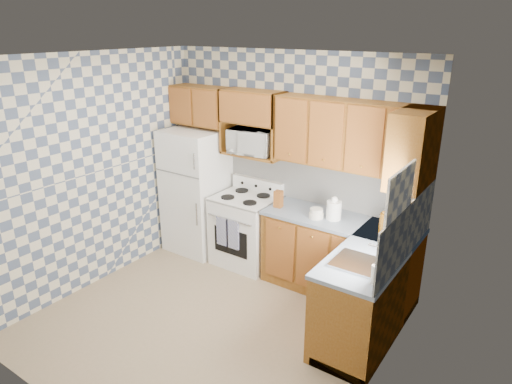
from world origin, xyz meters
TOP-DOWN VIEW (x-y plane):
  - floor at (0.00, 0.00)m, footprint 3.40×3.40m
  - back_wall at (0.00, 1.60)m, footprint 3.40×0.02m
  - right_wall at (1.70, 0.00)m, footprint 0.02×3.20m
  - backsplash_back at (0.40, 1.59)m, footprint 2.60×0.02m
  - backsplash_right at (1.69, 0.80)m, footprint 0.02×1.60m
  - refrigerator at (-1.27, 1.25)m, footprint 0.75×0.70m
  - stove_body at (-0.47, 1.28)m, footprint 0.76×0.65m
  - cooktop at (-0.47, 1.28)m, footprint 0.76×0.65m
  - backguard at (-0.47, 1.55)m, footprint 0.76×0.08m
  - dish_towel_left at (-0.58, 0.93)m, footprint 0.18×0.02m
  - dish_towel_right at (-0.42, 0.93)m, footprint 0.18×0.02m
  - base_cabinets_back at (0.82, 1.30)m, footprint 1.75×0.60m
  - base_cabinets_right at (1.40, 0.80)m, footprint 0.60×1.60m
  - countertop_back at (0.82, 1.30)m, footprint 1.77×0.63m
  - countertop_right at (1.40, 0.80)m, footprint 0.63×1.60m
  - upper_cabinets_back at (0.82, 1.44)m, footprint 1.75×0.33m
  - upper_cabinets_fridge at (-1.29, 1.44)m, footprint 0.82×0.33m
  - upper_cabinets_right at (1.53, 1.25)m, footprint 0.33×0.70m
  - microwave_shelf at (-0.47, 1.44)m, footprint 0.80×0.33m
  - microwave at (-0.48, 1.44)m, footprint 0.61×0.46m
  - sink at (1.40, 0.45)m, footprint 0.48×0.40m
  - window at (1.69, 0.45)m, footprint 0.02×0.66m
  - bottle_0 at (1.41, 1.25)m, footprint 0.07×0.07m
  - bottle_1 at (1.51, 1.19)m, footprint 0.07×0.07m
  - bottle_2 at (1.56, 1.29)m, footprint 0.07×0.07m
  - bottle_3 at (1.34, 1.17)m, footprint 0.07×0.07m
  - knife_block at (0.05, 1.22)m, footprint 0.10×0.10m
  - electric_kettle at (0.75, 1.26)m, footprint 0.17×0.17m
  - food_containers at (0.57, 1.18)m, footprint 0.16×0.16m
  - soap_bottle at (1.62, 0.21)m, footprint 0.06×0.06m

SIDE VIEW (x-z plane):
  - floor at x=0.00m, z-range 0.00..0.00m
  - base_cabinets_back at x=0.82m, z-range 0.00..0.88m
  - base_cabinets_right at x=1.40m, z-range 0.00..0.88m
  - stove_body at x=-0.47m, z-range 0.00..0.90m
  - dish_towel_left at x=-0.58m, z-range 0.36..0.73m
  - dish_towel_right at x=-0.42m, z-range 0.36..0.73m
  - refrigerator at x=-1.27m, z-range 0.00..1.68m
  - countertop_back at x=0.82m, z-range 0.88..0.92m
  - countertop_right at x=1.40m, z-range 0.88..0.92m
  - cooktop at x=-0.47m, z-range 0.89..0.92m
  - sink at x=1.40m, z-range 0.91..0.94m
  - food_containers at x=0.57m, z-range 0.92..1.03m
  - backguard at x=-0.47m, z-range 0.92..1.08m
  - soap_bottle at x=1.62m, z-range 0.92..1.09m
  - knife_block at x=0.05m, z-range 0.92..1.12m
  - electric_kettle at x=0.75m, z-range 0.92..1.13m
  - bottle_3 at x=1.34m, z-range 0.92..1.16m
  - bottle_2 at x=1.56m, z-range 0.92..1.18m
  - bottle_1 at x=1.51m, z-range 0.92..1.20m
  - bottle_0 at x=1.41m, z-range 0.92..1.22m
  - backsplash_back at x=0.40m, z-range 0.92..1.48m
  - backsplash_right at x=1.69m, z-range 0.92..1.48m
  - back_wall at x=0.00m, z-range 0.00..2.70m
  - right_wall at x=1.70m, z-range 0.00..2.70m
  - microwave_shelf at x=-0.47m, z-range 1.42..1.45m
  - window at x=1.69m, z-range 1.02..1.88m
  - microwave at x=-0.48m, z-range 1.45..1.76m
  - upper_cabinets_back at x=0.82m, z-range 1.48..2.22m
  - upper_cabinets_right at x=1.53m, z-range 1.48..2.22m
  - upper_cabinets_fridge at x=-1.29m, z-range 1.72..2.22m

